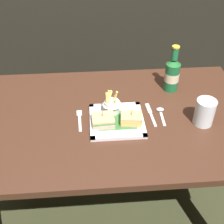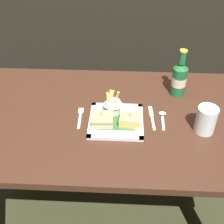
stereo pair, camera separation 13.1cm
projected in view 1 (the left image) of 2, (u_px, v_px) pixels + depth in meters
ground_plane at (109, 211)px, 1.83m from camera, size 6.00×6.00×0.00m
dining_table at (108, 141)px, 1.45m from camera, size 1.35×0.79×0.76m
square_plate at (117, 121)px, 1.32m from camera, size 0.24×0.24×0.02m
sandwich_half_left at (103, 120)px, 1.28m from camera, size 0.10×0.09×0.07m
sandwich_half_right at (131, 119)px, 1.29m from camera, size 0.10×0.08×0.07m
fries_cup at (112, 104)px, 1.34m from camera, size 0.09×0.09×0.11m
beer_bottle at (172, 74)px, 1.47m from camera, size 0.07×0.07×0.24m
water_glass at (204, 114)px, 1.28m from camera, size 0.09×0.09×0.12m
fork at (80, 119)px, 1.33m from camera, size 0.03×0.15×0.00m
knife at (151, 113)px, 1.36m from camera, size 0.03×0.17×0.00m
spoon at (161, 112)px, 1.37m from camera, size 0.04×0.13×0.01m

